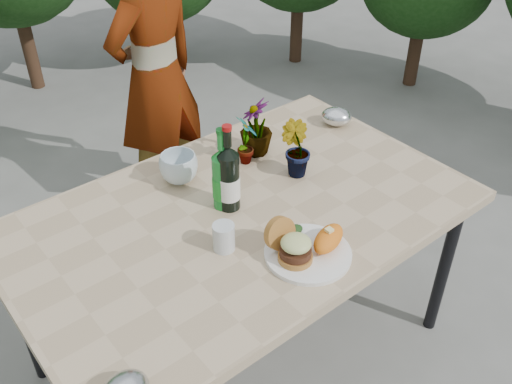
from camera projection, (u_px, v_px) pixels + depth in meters
ground at (244, 348)px, 2.45m from camera, size 80.00×80.00×0.00m
patio_table at (242, 224)px, 2.03m from camera, size 1.60×1.00×0.75m
dinner_plate at (308, 253)px, 1.81m from camera, size 0.28×0.28×0.01m
burger_stack at (292, 245)px, 1.77m from camera, size 0.11×0.16×0.11m
sweet_potato at (328, 239)px, 1.81m from camera, size 0.17×0.12×0.06m
grilled_veg at (293, 232)px, 1.87m from camera, size 0.08×0.05×0.03m
wine_bottle at (229, 179)px, 1.95m from camera, size 0.08×0.08×0.33m
sparkling_water at (223, 179)px, 1.96m from camera, size 0.08×0.08×0.31m
plastic_cup at (224, 237)px, 1.82m from camera, size 0.07×0.07×0.09m
seedling_left at (246, 140)px, 2.18m from camera, size 0.12×0.13×0.21m
seedling_mid at (295, 149)px, 2.12m from camera, size 0.12×0.14×0.22m
seedling_right at (256, 127)px, 2.24m from camera, size 0.18×0.18×0.23m
blue_bowl at (179, 168)px, 2.12m from camera, size 0.16×0.16×0.11m
foil_packet_right at (336, 117)px, 2.46m from camera, size 0.17×0.17×0.08m
person at (156, 78)px, 2.83m from camera, size 0.63×0.49×1.53m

